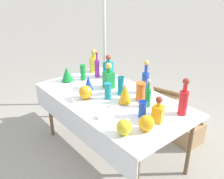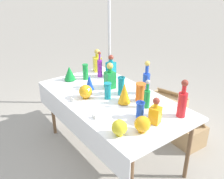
{
  "view_description": "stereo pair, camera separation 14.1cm",
  "coord_description": "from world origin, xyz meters",
  "px_view_note": "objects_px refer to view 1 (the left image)",
  "views": [
    {
      "loc": [
        1.9,
        -1.58,
        2.03
      ],
      "look_at": [
        0.0,
        0.0,
        0.86
      ],
      "focal_mm": 40.0,
      "sensor_mm": 36.0,
      "label": 1
    },
    {
      "loc": [
        1.99,
        -1.47,
        2.03
      ],
      "look_at": [
        0.0,
        0.0,
        0.86
      ],
      "focal_mm": 40.0,
      "sensor_mm": 36.0,
      "label": 2
    }
  ],
  "objects_px": {
    "slender_vase_1": "(121,85)",
    "fluted_vase_1": "(88,83)",
    "square_decanter_2": "(109,78)",
    "canopy_pole": "(105,41)",
    "tall_bottle_1": "(184,100)",
    "square_decanter_1": "(94,62)",
    "square_decanter_0": "(158,111)",
    "fluted_vase_0": "(125,93)",
    "round_bowl_1": "(146,123)",
    "tall_bottle_3": "(97,67)",
    "slender_vase_4": "(108,90)",
    "cardboard_box_behind_right": "(182,129)",
    "square_decanter_3": "(108,68)",
    "fluted_vase_2": "(67,74)",
    "round_bowl_0": "(124,127)",
    "tall_bottle_2": "(145,80)",
    "round_bowl_2": "(86,92)",
    "slender_vase_3": "(142,109)",
    "tall_bottle_0": "(148,96)",
    "slender_vase_2": "(83,72)",
    "slender_vase_0": "(141,91)",
    "cardboard_box_behind_left": "(163,106)"
  },
  "relations": [
    {
      "from": "round_bowl_0",
      "to": "square_decanter_0",
      "type": "bearing_deg",
      "value": 84.0
    },
    {
      "from": "slender_vase_4",
      "to": "cardboard_box_behind_left",
      "type": "relative_size",
      "value": 0.31
    },
    {
      "from": "round_bowl_1",
      "to": "canopy_pole",
      "type": "xyz_separation_m",
      "value": [
        -1.74,
        0.91,
        0.23
      ]
    },
    {
      "from": "slender_vase_2",
      "to": "round_bowl_1",
      "type": "relative_size",
      "value": 1.34
    },
    {
      "from": "square_decanter_2",
      "to": "canopy_pole",
      "type": "height_order",
      "value": "canopy_pole"
    },
    {
      "from": "tall_bottle_2",
      "to": "cardboard_box_behind_left",
      "type": "height_order",
      "value": "tall_bottle_2"
    },
    {
      "from": "square_decanter_3",
      "to": "round_bowl_2",
      "type": "distance_m",
      "value": 0.68
    },
    {
      "from": "square_decanter_3",
      "to": "fluted_vase_2",
      "type": "distance_m",
      "value": 0.54
    },
    {
      "from": "slender_vase_1",
      "to": "fluted_vase_1",
      "type": "bearing_deg",
      "value": -144.51
    },
    {
      "from": "tall_bottle_2",
      "to": "round_bowl_0",
      "type": "xyz_separation_m",
      "value": [
        0.46,
        -0.74,
        -0.08
      ]
    },
    {
      "from": "tall_bottle_2",
      "to": "square_decanter_2",
      "type": "bearing_deg",
      "value": -146.93
    },
    {
      "from": "round_bowl_0",
      "to": "square_decanter_3",
      "type": "bearing_deg",
      "value": 146.92
    },
    {
      "from": "slender_vase_4",
      "to": "slender_vase_0",
      "type": "bearing_deg",
      "value": 45.02
    },
    {
      "from": "slender_vase_4",
      "to": "round_bowl_2",
      "type": "distance_m",
      "value": 0.24
    },
    {
      "from": "square_decanter_0",
      "to": "fluted_vase_1",
      "type": "bearing_deg",
      "value": -173.39
    },
    {
      "from": "tall_bottle_3",
      "to": "canopy_pole",
      "type": "xyz_separation_m",
      "value": [
        -0.46,
        0.49,
        0.18
      ]
    },
    {
      "from": "fluted_vase_1",
      "to": "round_bowl_1",
      "type": "height_order",
      "value": "fluted_vase_1"
    },
    {
      "from": "square_decanter_3",
      "to": "cardboard_box_behind_right",
      "type": "bearing_deg",
      "value": 31.63
    },
    {
      "from": "fluted_vase_2",
      "to": "slender_vase_3",
      "type": "bearing_deg",
      "value": 5.16
    },
    {
      "from": "tall_bottle_0",
      "to": "slender_vase_4",
      "type": "distance_m",
      "value": 0.45
    },
    {
      "from": "cardboard_box_behind_right",
      "to": "fluted_vase_0",
      "type": "bearing_deg",
      "value": -102.68
    },
    {
      "from": "square_decanter_2",
      "to": "fluted_vase_1",
      "type": "relative_size",
      "value": 1.69
    },
    {
      "from": "square_decanter_1",
      "to": "slender_vase_4",
      "type": "bearing_deg",
      "value": -25.91
    },
    {
      "from": "tall_bottle_3",
      "to": "slender_vase_2",
      "type": "relative_size",
      "value": 1.7
    },
    {
      "from": "round_bowl_1",
      "to": "fluted_vase_2",
      "type": "bearing_deg",
      "value": 178.54
    },
    {
      "from": "tall_bottle_3",
      "to": "square_decanter_2",
      "type": "xyz_separation_m",
      "value": [
        0.37,
        -0.1,
        -0.0
      ]
    },
    {
      "from": "fluted_vase_1",
      "to": "cardboard_box_behind_right",
      "type": "distance_m",
      "value": 1.4
    },
    {
      "from": "tall_bottle_2",
      "to": "square_decanter_3",
      "type": "bearing_deg",
      "value": -177.81
    },
    {
      "from": "tall_bottle_0",
      "to": "fluted_vase_2",
      "type": "xyz_separation_m",
      "value": [
        -1.11,
        -0.3,
        -0.02
      ]
    },
    {
      "from": "square_decanter_3",
      "to": "fluted_vase_2",
      "type": "xyz_separation_m",
      "value": [
        -0.22,
        -0.49,
        -0.03
      ]
    },
    {
      "from": "slender_vase_1",
      "to": "fluted_vase_2",
      "type": "bearing_deg",
      "value": -159.31
    },
    {
      "from": "canopy_pole",
      "to": "square_decanter_1",
      "type": "bearing_deg",
      "value": -55.83
    },
    {
      "from": "square_decanter_0",
      "to": "fluted_vase_0",
      "type": "height_order",
      "value": "square_decanter_0"
    },
    {
      "from": "slender_vase_3",
      "to": "round_bowl_2",
      "type": "height_order",
      "value": "slender_vase_3"
    },
    {
      "from": "fluted_vase_0",
      "to": "fluted_vase_2",
      "type": "relative_size",
      "value": 1.23
    },
    {
      "from": "tall_bottle_3",
      "to": "slender_vase_4",
      "type": "relative_size",
      "value": 1.85
    },
    {
      "from": "slender_vase_2",
      "to": "fluted_vase_1",
      "type": "height_order",
      "value": "slender_vase_2"
    },
    {
      "from": "slender_vase_2",
      "to": "round_bowl_2",
      "type": "relative_size",
      "value": 1.31
    },
    {
      "from": "square_decanter_1",
      "to": "square_decanter_2",
      "type": "bearing_deg",
      "value": -18.55
    },
    {
      "from": "tall_bottle_3",
      "to": "slender_vase_4",
      "type": "xyz_separation_m",
      "value": [
        0.58,
        -0.29,
        -0.03
      ]
    },
    {
      "from": "slender_vase_0",
      "to": "slender_vase_1",
      "type": "bearing_deg",
      "value": -163.33
    },
    {
      "from": "tall_bottle_1",
      "to": "square_decanter_1",
      "type": "relative_size",
      "value": 1.2
    },
    {
      "from": "square_decanter_1",
      "to": "cardboard_box_behind_left",
      "type": "bearing_deg",
      "value": 52.14
    },
    {
      "from": "square_decanter_3",
      "to": "slender_vase_3",
      "type": "bearing_deg",
      "value": -21.14
    },
    {
      "from": "tall_bottle_0",
      "to": "slender_vase_0",
      "type": "bearing_deg",
      "value": 163.32
    },
    {
      "from": "slender_vase_3",
      "to": "fluted_vase_0",
      "type": "bearing_deg",
      "value": 169.39
    },
    {
      "from": "round_bowl_0",
      "to": "square_decanter_1",
      "type": "bearing_deg",
      "value": 153.5
    },
    {
      "from": "slender_vase_4",
      "to": "fluted_vase_0",
      "type": "height_order",
      "value": "fluted_vase_0"
    },
    {
      "from": "tall_bottle_0",
      "to": "slender_vase_2",
      "type": "distance_m",
      "value": 1.02
    },
    {
      "from": "tall_bottle_3",
      "to": "round_bowl_2",
      "type": "xyz_separation_m",
      "value": [
        0.43,
        -0.48,
        -0.05
      ]
    }
  ]
}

